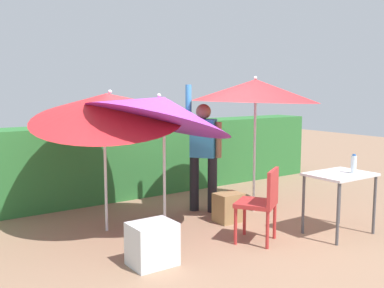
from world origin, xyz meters
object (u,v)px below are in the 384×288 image
umbrella_rainbow (107,107)px  bottle_water (354,164)px  person_vendor (203,149)px  folding_table (340,181)px  umbrella_yellow (255,91)px  chair_plastic (262,200)px  cooler_box (152,244)px  crate_cardboard (228,207)px  umbrella_orange (161,110)px

umbrella_rainbow → bottle_water: (2.47, -1.84, -0.71)m
person_vendor → folding_table: bearing=-66.1°
umbrella_rainbow → person_vendor: 1.67m
folding_table → person_vendor: bearing=113.9°
umbrella_yellow → chair_plastic: size_ratio=2.25×
person_vendor → cooler_box: bearing=-140.5°
umbrella_rainbow → crate_cardboard: bearing=-20.7°
crate_cardboard → folding_table: bearing=-55.2°
person_vendor → bottle_water: 2.11m
crate_cardboard → folding_table: (0.82, -1.18, 0.48)m
cooler_box → crate_cardboard: bearing=24.1°
umbrella_rainbow → umbrella_orange: 0.68m
person_vendor → umbrella_orange: bearing=-156.0°
chair_plastic → crate_cardboard: (0.20, 0.86, -0.31)m
cooler_box → crate_cardboard: cooler_box is taller
crate_cardboard → bottle_water: size_ratio=1.66×
umbrella_orange → crate_cardboard: size_ratio=5.06×
chair_plastic → umbrella_yellow: bearing=51.4°
cooler_box → folding_table: bearing=-10.8°
umbrella_rainbow → chair_plastic: 2.22m
umbrella_yellow → person_vendor: umbrella_yellow is taller
cooler_box → bottle_water: size_ratio=1.94×
bottle_water → crate_cardboard: bearing=127.1°
umbrella_yellow → person_vendor: (-0.62, 0.43, -0.86)m
umbrella_yellow → chair_plastic: 1.86m
folding_table → umbrella_yellow: bearing=97.3°
folding_table → chair_plastic: bearing=162.6°
person_vendor → umbrella_yellow: bearing=-34.5°
umbrella_rainbow → cooler_box: (-0.10, -1.29, -1.37)m
umbrella_orange → person_vendor: 1.23m
folding_table → bottle_water: size_ratio=3.33×
umbrella_yellow → bottle_water: umbrella_yellow is taller
chair_plastic → bottle_water: bearing=-19.5°
chair_plastic → folding_table: size_ratio=1.11×
crate_cardboard → person_vendor: bearing=87.9°
umbrella_orange → bottle_water: bearing=-37.6°
umbrella_orange → chair_plastic: 1.66m
chair_plastic → bottle_water: 1.29m
crate_cardboard → folding_table: size_ratio=0.50×
cooler_box → folding_table: (2.43, -0.46, 0.45)m
chair_plastic → cooler_box: (-1.41, 0.14, -0.29)m
umbrella_orange → bottle_water: umbrella_orange is taller
umbrella_orange → cooler_box: bearing=-126.1°
cooler_box → folding_table: size_ratio=0.58×
crate_cardboard → bottle_water: (0.96, -1.27, 0.69)m
person_vendor → cooler_box: (-1.63, -1.34, -0.71)m
umbrella_orange → crate_cardboard: umbrella_orange is taller
person_vendor → cooler_box: 2.22m
umbrella_rainbow → person_vendor: bearing=2.0°
chair_plastic → umbrella_orange: bearing=125.1°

